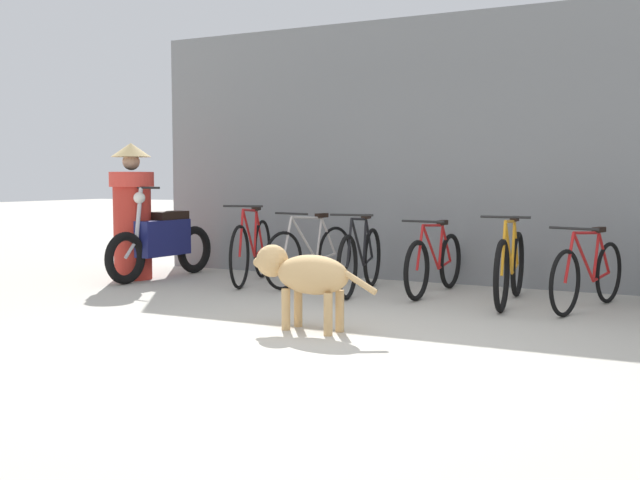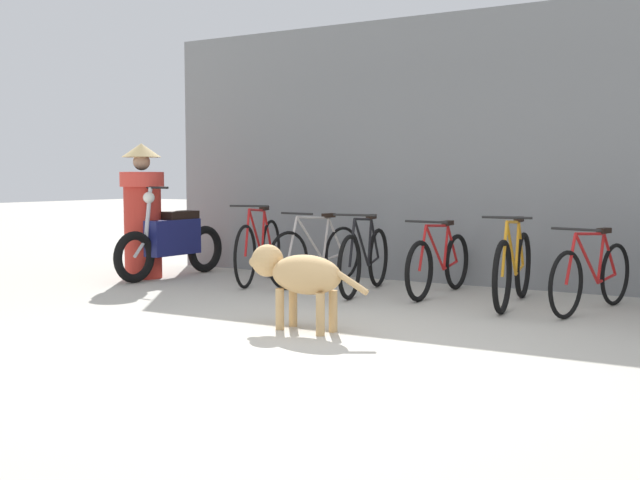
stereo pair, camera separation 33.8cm
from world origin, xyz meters
name	(u,v)px [view 2 (the right image)]	position (x,y,z in m)	size (l,w,h in m)	color
ground_plane	(312,345)	(0.00, 0.00, 0.00)	(60.00, 60.00, 0.00)	#B7B2A5
shop_wall_back	(470,150)	(0.00, 3.68, 1.56)	(8.21, 0.20, 3.13)	slate
bicycle_0	(259,250)	(-2.22, 2.60, 0.39)	(0.57, 1.65, 0.93)	black
bicycle_1	(317,254)	(-1.51, 2.75, 0.36)	(0.46, 1.61, 0.85)	black
bicycle_2	(365,260)	(-0.77, 2.49, 0.36)	(0.46, 1.65, 0.87)	black
bicycle_3	(439,264)	(-0.01, 2.72, 0.33)	(0.46, 1.61, 0.81)	black
bicycle_4	(513,269)	(0.84, 2.46, 0.36)	(0.46, 1.70, 0.89)	black
bicycle_5	(592,276)	(1.57, 2.47, 0.33)	(0.56, 1.57, 0.80)	black
motorcycle	(171,241)	(-3.43, 2.46, 0.45)	(0.58, 1.84, 1.14)	black
stray_dog	(297,274)	(-0.38, 0.44, 0.46)	(1.18, 0.39, 0.68)	tan
person_in_robes	(142,209)	(-3.70, 2.24, 0.85)	(0.66, 0.66, 1.66)	#B72D23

